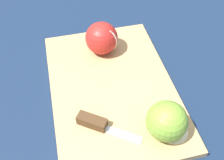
# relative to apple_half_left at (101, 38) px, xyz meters

# --- Properties ---
(ground_plane) EXTENTS (4.00, 4.00, 0.00)m
(ground_plane) POSITION_rel_apple_half_left_xyz_m (0.13, 0.00, -0.06)
(ground_plane) COLOR #14233D
(cutting_board) EXTENTS (0.43, 0.30, 0.02)m
(cutting_board) POSITION_rel_apple_half_left_xyz_m (0.13, 0.00, -0.05)
(cutting_board) COLOR tan
(cutting_board) RESTS_ON ground_plane
(apple_half_left) EXTENTS (0.09, 0.09, 0.09)m
(apple_half_left) POSITION_rel_apple_half_left_xyz_m (0.00, 0.00, 0.00)
(apple_half_left) COLOR red
(apple_half_left) RESTS_ON cutting_board
(apple_half_right) EXTENTS (0.08, 0.08, 0.08)m
(apple_half_right) POSITION_rel_apple_half_left_xyz_m (0.27, 0.08, -0.00)
(apple_half_right) COLOR olive
(apple_half_right) RESTS_ON cutting_board
(knife) EXTENTS (0.10, 0.13, 0.02)m
(knife) POSITION_rel_apple_half_left_xyz_m (0.23, -0.06, -0.03)
(knife) COLOR silver
(knife) RESTS_ON cutting_board
(apple_slice) EXTENTS (0.06, 0.06, 0.00)m
(apple_slice) POSITION_rel_apple_half_left_xyz_m (0.28, 0.10, -0.04)
(apple_slice) COLOR #EFE5C6
(apple_slice) RESTS_ON cutting_board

